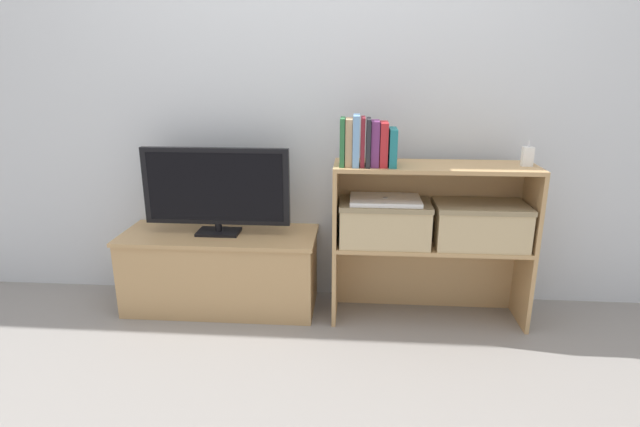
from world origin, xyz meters
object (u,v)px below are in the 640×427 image
(book_tan, at_px, (349,142))
(laptop, at_px, (385,200))
(storage_basket_right, at_px, (480,223))
(book_forest, at_px, (343,142))
(book_skyblue, at_px, (356,140))
(tv_stand, at_px, (221,270))
(book_plum, at_px, (375,143))
(tv, at_px, (216,188))
(storage_basket_left, at_px, (384,220))
(baby_monitor, at_px, (528,156))
(book_teal, at_px, (393,147))
(book_charcoal, at_px, (368,142))
(book_maroon, at_px, (363,142))
(book_crimson, at_px, (384,144))

(book_tan, relative_size, laptop, 0.64)
(book_tan, xyz_separation_m, storage_basket_right, (0.65, 0.03, -0.39))
(book_forest, distance_m, book_skyblue, 0.06)
(tv_stand, bearing_deg, book_plum, -6.55)
(tv, relative_size, storage_basket_left, 1.71)
(book_skyblue, xyz_separation_m, baby_monitor, (0.81, 0.05, -0.07))
(book_plum, distance_m, baby_monitor, 0.72)
(tv, relative_size, book_teal, 4.28)
(tv, bearing_deg, storage_basket_right, -2.50)
(tv, relative_size, book_skyblue, 3.19)
(book_forest, relative_size, laptop, 0.65)
(book_charcoal, bearing_deg, storage_basket_left, 19.60)
(book_maroon, height_order, storage_basket_left, book_maroon)
(book_tan, xyz_separation_m, book_charcoal, (0.09, 0.00, 0.00))
(book_crimson, bearing_deg, baby_monitor, 4.00)
(tv, height_order, book_skyblue, book_skyblue)
(book_teal, bearing_deg, book_crimson, 180.00)
(storage_basket_right, bearing_deg, storage_basket_left, 180.00)
(book_charcoal, xyz_separation_m, storage_basket_left, (0.09, 0.03, -0.39))
(book_crimson, distance_m, storage_basket_right, 0.62)
(book_forest, xyz_separation_m, laptop, (0.21, 0.03, -0.29))
(book_forest, relative_size, book_charcoal, 1.01)
(book_crimson, height_order, baby_monitor, book_crimson)
(book_tan, height_order, book_maroon, book_maroon)
(book_tan, height_order, book_plum, book_tan)
(book_forest, bearing_deg, book_skyblue, 0.00)
(tv, distance_m, book_tan, 0.73)
(tv_stand, distance_m, book_forest, 0.97)
(baby_monitor, height_order, laptop, baby_monitor)
(tv_stand, relative_size, baby_monitor, 8.51)
(book_tan, bearing_deg, tv_stand, 172.29)
(book_forest, relative_size, baby_monitor, 1.86)
(book_plum, bearing_deg, storage_basket_left, 28.44)
(book_crimson, relative_size, laptop, 0.60)
(tv_stand, relative_size, book_plum, 4.84)
(book_charcoal, bearing_deg, book_skyblue, 180.00)
(book_plum, bearing_deg, book_charcoal, 180.00)
(book_maroon, relative_size, baby_monitor, 1.89)
(book_skyblue, relative_size, book_maroon, 1.04)
(tv_stand, bearing_deg, baby_monitor, -1.68)
(book_forest, distance_m, storage_basket_right, 0.79)
(book_charcoal, relative_size, book_teal, 1.25)
(book_skyblue, relative_size, laptop, 0.69)
(book_charcoal, distance_m, book_plum, 0.03)
(tv_stand, bearing_deg, book_maroon, -7.05)
(book_charcoal, height_order, storage_basket_right, book_charcoal)
(book_tan, bearing_deg, book_crimson, 0.00)
(baby_monitor, bearing_deg, book_tan, -176.77)
(tv, xyz_separation_m, laptop, (0.86, -0.06, -0.03))
(book_plum, xyz_separation_m, laptop, (0.06, 0.03, -0.28))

